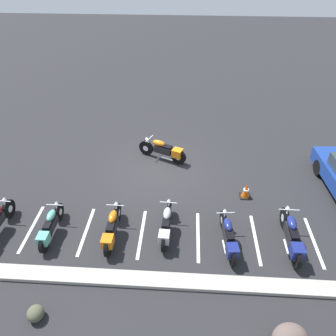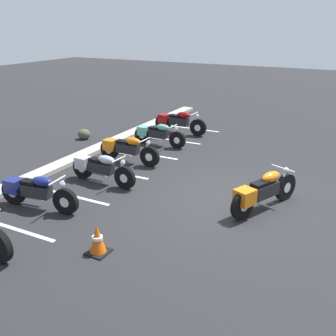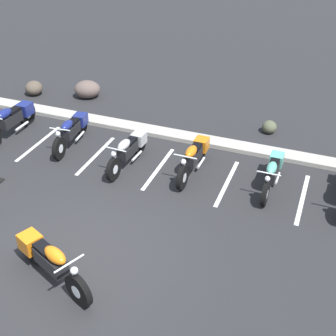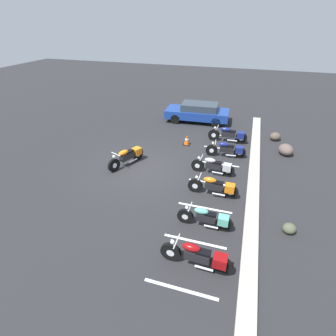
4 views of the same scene
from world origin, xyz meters
name	(u,v)px [view 2 (image 2 of 4)]	position (x,y,z in m)	size (l,w,h in m)	color
ground	(232,201)	(0.00, 0.00, 0.00)	(60.00, 60.00, 0.00)	#262628
motorcycle_orange_featured	(262,191)	(-0.19, -0.74, 0.46)	(2.08, 1.06, 0.87)	black
parked_bike_1	(34,191)	(-2.48, 3.90, 0.43)	(0.61, 2.07, 0.81)	black
parked_bike_2	(100,168)	(-0.55, 3.51, 0.43)	(0.57, 2.04, 0.80)	black
parked_bike_3	(126,149)	(1.14, 3.78, 0.44)	(0.58, 2.08, 0.82)	black
parked_bike_4	(157,134)	(3.12, 3.80, 0.41)	(0.55, 1.97, 0.77)	black
parked_bike_5	(178,121)	(4.89, 3.87, 0.45)	(0.61, 2.17, 0.85)	black
concrete_curb	(63,164)	(0.00, 5.31, 0.06)	(18.00, 0.50, 0.12)	#A8A399
landscape_rock_0	(84,134)	(2.56, 6.54, 0.19)	(0.42, 0.45, 0.37)	#4E523C
traffic_cone	(98,240)	(-3.34, 1.49, 0.27)	(0.40, 0.40, 0.58)	black
stall_line_1	(16,229)	(-3.41, 3.55, 0.00)	(0.10, 2.10, 0.00)	white
stall_line_2	(74,196)	(-1.58, 3.55, 0.00)	(0.10, 2.10, 0.00)	white
stall_line_3	(116,173)	(0.26, 3.55, 0.00)	(0.10, 2.10, 0.00)	white
stall_line_4	(149,154)	(2.09, 3.55, 0.00)	(0.10, 2.10, 0.00)	white
stall_line_5	(174,140)	(3.93, 3.55, 0.00)	(0.10, 2.10, 0.00)	white
stall_line_6	(194,129)	(5.76, 3.55, 0.00)	(0.10, 2.10, 0.00)	white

